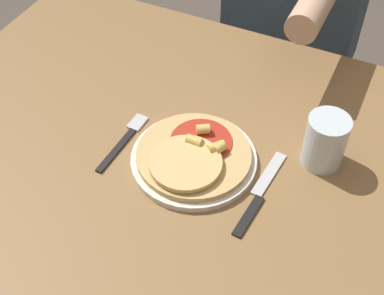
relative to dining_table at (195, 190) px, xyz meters
name	(u,v)px	position (x,y,z in m)	size (l,w,h in m)	color
dining_table	(195,190)	(0.00, 0.00, 0.00)	(1.27, 0.91, 0.74)	olive
plate	(192,159)	(0.00, -0.01, 0.11)	(0.25, 0.25, 0.01)	silver
pizza	(191,155)	(0.00, -0.01, 0.12)	(0.23, 0.23, 0.04)	tan
fork	(125,139)	(-0.15, -0.01, 0.10)	(0.03, 0.18, 0.00)	black
knife	(259,194)	(0.15, -0.03, 0.10)	(0.03, 0.22, 0.00)	black
drinking_glass	(325,141)	(0.23, 0.10, 0.15)	(0.08, 0.08, 0.11)	silver
person_diner	(297,0)	(0.00, 0.68, 0.08)	(0.37, 0.52, 1.22)	#2D2D38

